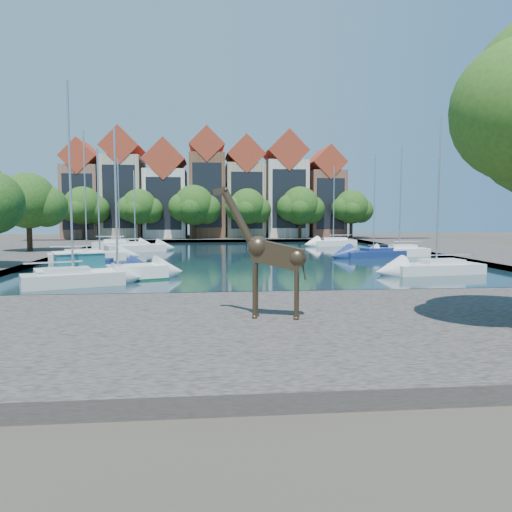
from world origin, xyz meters
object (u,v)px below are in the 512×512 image
Objects in this scene: giraffe_statue at (270,254)px; sailboat_left_a at (73,275)px; motorsailer at (98,270)px; sailboat_right_a at (436,266)px.

sailboat_left_a is at bearing 130.56° from giraffe_statue.
sailboat_left_a reaches higher than motorsailer.
sailboat_left_a reaches higher than giraffe_statue.
giraffe_statue is at bearing -49.44° from sailboat_left_a.
giraffe_statue is at bearing -56.57° from motorsailer.
sailboat_left_a is (-10.15, 11.86, -2.16)m from giraffe_statue.
motorsailer is 0.81× the size of sailboat_left_a.
motorsailer reaches higher than giraffe_statue.
giraffe_statue is at bearing -131.89° from sailboat_right_a.
sailboat_right_a reaches higher than motorsailer.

